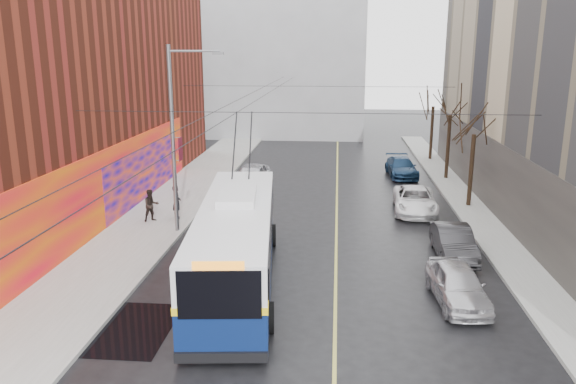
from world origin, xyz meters
name	(u,v)px	position (x,y,z in m)	size (l,w,h in m)	color
ground	(286,341)	(0.00, 0.00, 0.00)	(140.00, 140.00, 0.00)	black
sidewalk_left	(157,219)	(-8.00, 12.00, 0.07)	(4.00, 60.00, 0.15)	gray
sidewalk_right	(486,228)	(9.00, 12.00, 0.07)	(2.00, 60.00, 0.15)	gray
lane_line	(337,214)	(1.50, 14.00, 0.00)	(0.12, 50.00, 0.01)	#BFB74C
building_left	(18,83)	(-15.99, 13.99, 6.99)	(12.11, 36.00, 14.00)	maroon
building_far	(268,47)	(-6.00, 44.99, 9.02)	(20.50, 12.10, 18.00)	gray
streetlight_pole	(176,135)	(-6.14, 10.00, 4.85)	(2.65, 0.60, 9.00)	slate
catenary_wires	(264,97)	(-2.54, 14.77, 6.25)	(18.00, 60.00, 0.22)	black
tree_near	(475,120)	(9.00, 16.00, 4.98)	(3.20, 3.20, 6.40)	black
tree_mid	(451,103)	(9.00, 23.00, 5.25)	(3.20, 3.20, 6.68)	black
tree_far	(434,97)	(9.00, 30.00, 5.14)	(3.20, 3.20, 6.57)	black
puddle	(127,329)	(-5.22, 0.31, 0.00)	(2.86, 3.76, 0.01)	black
pigeons_flying	(247,85)	(-2.83, 10.75, 7.17)	(2.62, 2.35, 1.75)	slate
trolleybus	(236,241)	(-2.33, 4.40, 1.65)	(3.92, 12.67, 5.93)	#091947
parked_car_a	(457,284)	(5.80, 3.23, 0.70)	(1.64, 4.08, 1.39)	silver
parked_car_b	(453,242)	(6.55, 7.84, 0.68)	(1.44, 4.14, 1.36)	#29292B
parked_car_c	(415,200)	(5.80, 14.74, 0.68)	(2.26, 4.90, 1.36)	white
parked_car_d	(401,167)	(6.03, 23.81, 0.67)	(1.87, 4.60, 1.33)	navy
following_car	(251,177)	(-4.02, 19.14, 0.82)	(1.93, 4.80, 1.64)	#B8B9BE
pedestrian_a	(177,202)	(-6.84, 11.95, 1.04)	(0.65, 0.42, 1.77)	black
pedestrian_b	(151,205)	(-8.03, 11.38, 0.99)	(0.81, 0.63, 1.67)	black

